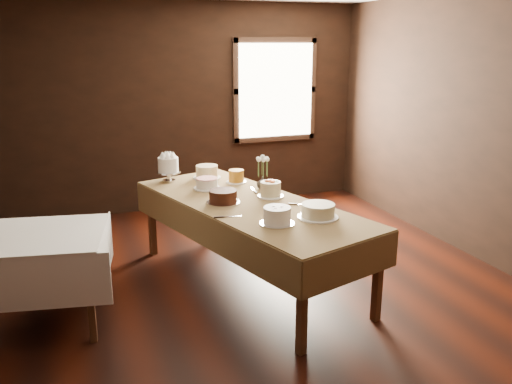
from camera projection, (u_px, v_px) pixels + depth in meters
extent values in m
cube|color=black|center=(263.00, 297.00, 4.89)|extent=(5.00, 6.00, 0.01)
cube|color=black|center=(185.00, 108.00, 7.22)|extent=(5.00, 0.02, 2.80)
cube|color=black|center=(496.00, 131.00, 5.34)|extent=(0.02, 6.00, 2.80)
cube|color=#FFEABF|center=(276.00, 90.00, 7.54)|extent=(1.10, 0.05, 1.30)
cube|color=#452816|center=(302.00, 309.00, 3.90)|extent=(0.08, 0.08, 0.74)
cube|color=#452816|center=(152.00, 222.00, 5.78)|extent=(0.08, 0.08, 0.74)
cube|color=#452816|center=(378.00, 279.00, 4.38)|extent=(0.08, 0.08, 0.74)
cube|color=#452816|center=(217.00, 208.00, 6.27)|extent=(0.08, 0.08, 0.74)
cube|color=#452816|center=(249.00, 206.00, 4.97)|extent=(1.67, 2.74, 0.04)
cube|color=olive|center=(249.00, 203.00, 4.96)|extent=(1.75, 2.82, 0.01)
cube|color=#452816|center=(14.00, 266.00, 4.65)|extent=(0.06, 0.06, 0.73)
cube|color=#452816|center=(91.00, 299.00, 4.06)|extent=(0.06, 0.06, 0.73)
cube|color=#452816|center=(101.00, 261.00, 4.77)|extent=(0.06, 0.06, 0.73)
cube|color=#452816|center=(45.00, 238.00, 4.25)|extent=(0.98, 0.98, 0.04)
cube|color=white|center=(44.00, 234.00, 4.25)|extent=(1.08, 1.08, 0.01)
cylinder|color=silver|center=(169.00, 176.00, 5.70)|extent=(0.26, 0.26, 0.12)
cylinder|color=white|center=(168.00, 163.00, 5.66)|extent=(0.27, 0.27, 0.15)
cylinder|color=white|center=(207.00, 178.00, 5.84)|extent=(0.31, 0.31, 0.01)
cylinder|color=beige|center=(207.00, 171.00, 5.82)|extent=(0.31, 0.31, 0.13)
cylinder|color=white|center=(207.00, 188.00, 5.42)|extent=(0.28, 0.28, 0.01)
cylinder|color=white|center=(207.00, 183.00, 5.41)|extent=(0.31, 0.31, 0.09)
cylinder|color=white|center=(236.00, 182.00, 5.66)|extent=(0.21, 0.21, 0.01)
cylinder|color=#B16F19|center=(236.00, 176.00, 5.64)|extent=(0.22, 0.22, 0.13)
cylinder|color=silver|center=(223.00, 202.00, 4.94)|extent=(0.31, 0.31, 0.01)
cylinder|color=#38160B|center=(223.00, 196.00, 4.93)|extent=(0.28, 0.28, 0.11)
cylinder|color=white|center=(271.00, 196.00, 5.14)|extent=(0.26, 0.26, 0.01)
cylinder|color=beige|center=(271.00, 189.00, 5.12)|extent=(0.25, 0.25, 0.14)
cylinder|color=silver|center=(277.00, 224.00, 4.36)|extent=(0.29, 0.29, 0.01)
cylinder|color=white|center=(277.00, 215.00, 4.34)|extent=(0.24, 0.24, 0.13)
cylinder|color=white|center=(318.00, 217.00, 4.53)|extent=(0.35, 0.35, 0.01)
cylinder|color=beige|center=(318.00, 210.00, 4.51)|extent=(0.29, 0.29, 0.11)
cube|color=silver|center=(306.00, 205.00, 4.88)|extent=(0.23, 0.13, 0.01)
cube|color=silver|center=(225.00, 195.00, 5.18)|extent=(0.09, 0.24, 0.01)
cube|color=silver|center=(253.00, 189.00, 5.40)|extent=(0.06, 0.24, 0.01)
cube|color=silver|center=(233.00, 216.00, 4.55)|extent=(0.24, 0.06, 0.01)
imported|color=#2D2823|center=(263.00, 183.00, 5.40)|extent=(0.17, 0.17, 0.13)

